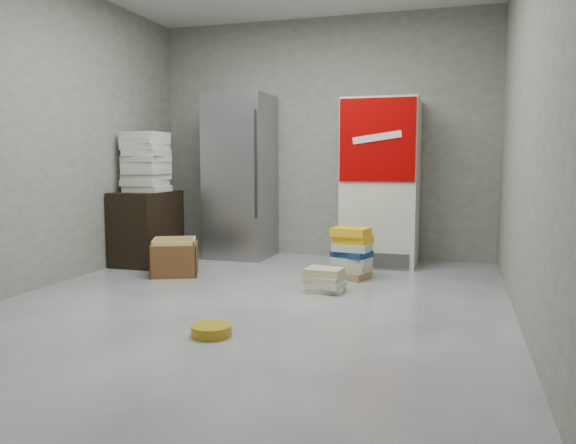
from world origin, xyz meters
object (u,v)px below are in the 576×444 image
at_px(steel_fridge, 241,177).
at_px(phonebook_stack_main, 352,253).
at_px(wood_shelf, 147,228).
at_px(coke_cooler, 381,182).
at_px(cardboard_box, 175,260).

height_order(steel_fridge, phonebook_stack_main, steel_fridge).
bearing_deg(wood_shelf, phonebook_stack_main, -3.29).
bearing_deg(wood_shelf, coke_cooler, 16.28).
bearing_deg(phonebook_stack_main, wood_shelf, -169.11).
height_order(wood_shelf, cardboard_box, wood_shelf).
bearing_deg(wood_shelf, cardboard_box, -38.70).
relative_size(steel_fridge, wood_shelf, 2.37).
height_order(coke_cooler, cardboard_box, coke_cooler).
relative_size(wood_shelf, phonebook_stack_main, 1.61).
height_order(steel_fridge, cardboard_box, steel_fridge).
relative_size(steel_fridge, cardboard_box, 3.21).
xyz_separation_m(steel_fridge, wood_shelf, (-0.83, -0.73, -0.55)).
distance_m(wood_shelf, cardboard_box, 0.80).
bearing_deg(wood_shelf, steel_fridge, 41.31).
relative_size(wood_shelf, cardboard_box, 1.35).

